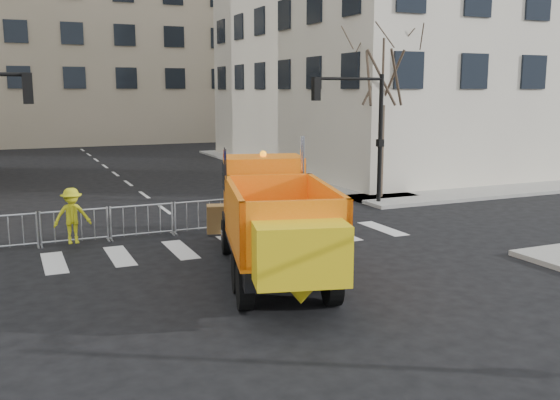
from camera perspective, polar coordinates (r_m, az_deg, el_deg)
name	(u,v)px	position (r m, az deg, el deg)	size (l,w,h in m)	color
ground	(289,300)	(14.47, 0.87, -9.13)	(120.00, 120.00, 0.00)	black
sidewalk_back	(189,225)	(22.18, -8.36, -2.26)	(64.00, 5.00, 0.15)	gray
building_far	(61,13)	(65.08, -19.43, 15.83)	(30.00, 18.00, 24.00)	tan
traffic_light_right	(380,141)	(26.21, 9.14, 5.39)	(0.18, 0.18, 5.40)	black
crowd_barriers	(174,218)	(21.05, -9.70, -1.64)	(12.60, 0.60, 1.10)	#9EA0A5
street_tree	(382,114)	(27.37, 9.30, 7.78)	(3.00, 3.00, 7.50)	#382B21
plow_truck	(274,218)	(15.70, -0.56, -1.66)	(4.65, 9.42, 3.53)	black
cop_a	(259,212)	(20.57, -1.94, -1.07)	(0.58, 0.38, 1.60)	black
cop_b	(244,210)	(19.81, -3.32, -0.95)	(0.96, 0.75, 1.97)	black
cop_c	(254,203)	(21.20, -2.40, -0.27)	(1.14, 0.47, 1.94)	black
worker	(72,216)	(19.86, -18.47, -1.38)	(1.10, 0.63, 1.71)	gold
newspaper_box	(319,203)	(22.71, 3.62, -0.29)	(0.45, 0.40, 1.10)	#B4120D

